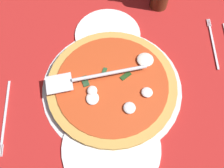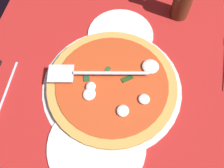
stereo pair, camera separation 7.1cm
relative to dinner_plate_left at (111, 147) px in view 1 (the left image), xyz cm
name	(u,v)px [view 1 (the left image)]	position (x,y,z in cm)	size (l,w,h in cm)	color
ground_plane	(129,85)	(17.94, -5.62, -0.90)	(91.94, 91.94, 0.80)	#AB1F1D
pizza_pan	(112,86)	(17.18, -0.62, 0.00)	(39.58, 39.58, 1.00)	silver
dinner_plate_left	(111,147)	(0.00, 0.00, 0.00)	(25.18, 25.18, 1.00)	white
dinner_plate_right	(108,35)	(35.64, 0.25, 0.00)	(20.69, 20.69, 1.00)	white
pizza	(113,84)	(17.18, -0.76, 1.27)	(36.44, 36.44, 2.67)	gold
pizza_server	(91,77)	(18.46, 4.98, 3.55)	(8.48, 28.20, 1.00)	silver
place_setting_near	(222,48)	(29.57, -35.06, -0.14)	(20.89, 12.17, 1.40)	white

